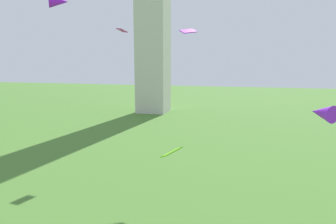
% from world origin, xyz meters
% --- Properties ---
extents(kite_flying_0, '(2.00, 2.10, 1.23)m').
position_xyz_m(kite_flying_0, '(6.89, 24.79, 5.58)').
color(kite_flying_0, '#871FE3').
extents(kite_flying_2, '(1.01, 1.26, 0.42)m').
position_xyz_m(kite_flying_2, '(-10.76, 31.34, 12.29)').
color(kite_flying_2, '#CD2F9F').
extents(kite_flying_3, '(1.79, 1.68, 1.06)m').
position_xyz_m(kite_flying_3, '(-12.93, 24.04, 13.81)').
color(kite_flying_3, '#9717ED').
extents(kite_flying_4, '(1.21, 1.34, 0.65)m').
position_xyz_m(kite_flying_4, '(-1.97, 17.54, 4.21)').
color(kite_flying_4, '#67C61A').
extents(kite_flying_7, '(1.63, 1.52, 0.59)m').
position_xyz_m(kite_flying_7, '(-3.51, 29.47, 11.82)').
color(kite_flying_7, '#9C1ED8').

